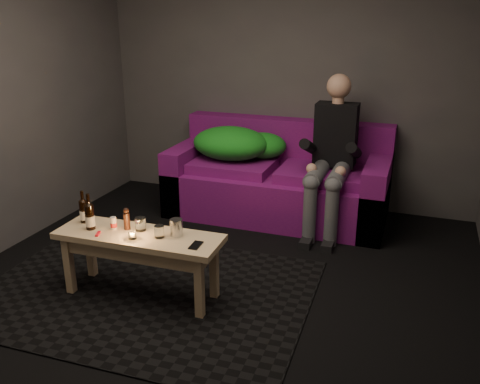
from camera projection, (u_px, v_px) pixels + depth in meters
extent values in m
plane|color=black|center=(205.00, 298.00, 3.76)|extent=(4.50, 4.50, 0.00)
plane|color=#4B494B|center=(288.00, 83.00, 5.33)|extent=(4.00, 0.00, 4.00)
cube|color=black|center=(146.00, 291.00, 3.85)|extent=(2.49, 1.84, 0.01)
cube|color=#6D0F75|center=(277.00, 194.00, 5.24)|extent=(2.19, 0.99, 0.46)
cube|color=#6D0F75|center=(288.00, 141.00, 5.42)|extent=(2.19, 0.24, 0.48)
cube|color=#6D0F75|center=(190.00, 174.00, 5.52)|extent=(0.22, 0.99, 0.68)
cube|color=#6D0F75|center=(376.00, 195.00, 4.89)|extent=(0.22, 0.99, 0.68)
cube|color=#6D0F75|center=(233.00, 166.00, 5.25)|extent=(0.82, 0.66, 0.11)
cube|color=#6D0F75|center=(322.00, 175.00, 4.96)|extent=(0.82, 0.66, 0.11)
ellipsoid|color=#1A9225|center=(231.00, 143.00, 5.24)|extent=(0.79, 0.61, 0.33)
ellipsoid|color=#1A9225|center=(263.00, 145.00, 5.29)|extent=(0.48, 0.39, 0.26)
ellipsoid|color=#1A9225|center=(214.00, 146.00, 5.46)|extent=(0.35, 0.29, 0.18)
cube|color=black|center=(336.00, 134.00, 4.89)|extent=(0.39, 0.24, 0.60)
sphere|color=#E3AA8E|center=(339.00, 86.00, 4.74)|extent=(0.23, 0.23, 0.23)
cylinder|color=#4A4D54|center=(317.00, 174.00, 4.73)|extent=(0.15, 0.55, 0.15)
cylinder|color=#4A4D54|center=(338.00, 176.00, 4.66)|extent=(0.15, 0.55, 0.15)
cylinder|color=#4A4D54|center=(310.00, 214.00, 4.59)|extent=(0.12, 0.12, 0.56)
cylinder|color=#4A4D54|center=(331.00, 216.00, 4.53)|extent=(0.12, 0.12, 0.56)
cube|color=black|center=(307.00, 241.00, 4.62)|extent=(0.10, 0.24, 0.07)
cube|color=black|center=(328.00, 244.00, 4.55)|extent=(0.10, 0.24, 0.07)
cube|color=#E1B983|center=(139.00, 237.00, 3.64)|extent=(1.23, 0.42, 0.04)
cube|color=#E1B983|center=(139.00, 246.00, 3.67)|extent=(1.07, 0.33, 0.11)
cube|color=#E1B983|center=(69.00, 266.00, 3.76)|extent=(0.06, 0.06, 0.46)
cube|color=#E1B983|center=(91.00, 250.00, 4.01)|extent=(0.06, 0.06, 0.46)
cube|color=#E1B983|center=(199.00, 288.00, 3.45)|extent=(0.06, 0.06, 0.46)
cube|color=#E1B983|center=(214.00, 270.00, 3.70)|extent=(0.06, 0.06, 0.46)
cylinder|color=black|center=(84.00, 212.00, 3.81)|extent=(0.06, 0.06, 0.17)
cylinder|color=white|center=(84.00, 215.00, 3.82)|extent=(0.06, 0.06, 0.07)
cone|color=black|center=(82.00, 199.00, 3.78)|extent=(0.06, 0.06, 0.03)
cylinder|color=black|center=(82.00, 196.00, 3.77)|extent=(0.02, 0.02, 0.08)
cylinder|color=black|center=(90.00, 217.00, 3.69)|extent=(0.07, 0.07, 0.18)
cylinder|color=white|center=(90.00, 221.00, 3.70)|extent=(0.07, 0.07, 0.08)
cone|color=black|center=(88.00, 204.00, 3.65)|extent=(0.07, 0.07, 0.03)
cylinder|color=black|center=(88.00, 200.00, 3.64)|extent=(0.03, 0.03, 0.09)
cylinder|color=silver|center=(113.00, 223.00, 3.70)|extent=(0.05, 0.05, 0.09)
cylinder|color=black|center=(127.00, 221.00, 3.70)|extent=(0.05, 0.05, 0.13)
cylinder|color=white|center=(140.00, 224.00, 3.68)|extent=(0.10, 0.10, 0.10)
cylinder|color=white|center=(132.00, 236.00, 3.55)|extent=(0.06, 0.06, 0.04)
sphere|color=orange|center=(132.00, 235.00, 3.55)|extent=(0.02, 0.02, 0.02)
cylinder|color=white|center=(159.00, 232.00, 3.57)|extent=(0.08, 0.08, 0.09)
cylinder|color=#B7B9BF|center=(176.00, 228.00, 3.59)|extent=(0.11, 0.11, 0.12)
cube|color=black|center=(196.00, 245.00, 3.45)|extent=(0.07, 0.14, 0.01)
cube|color=red|center=(98.00, 234.00, 3.62)|extent=(0.04, 0.08, 0.01)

